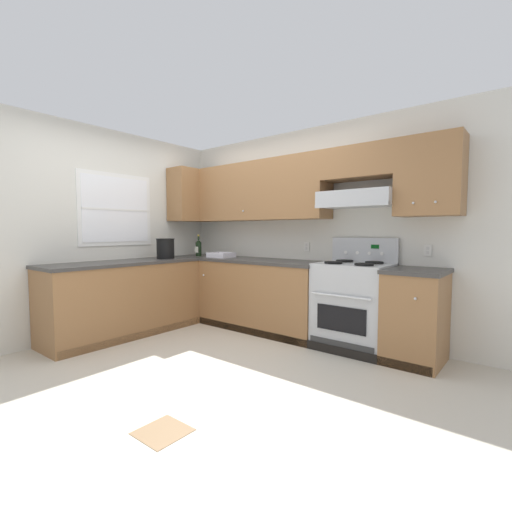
{
  "coord_description": "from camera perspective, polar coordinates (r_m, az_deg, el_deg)",
  "views": [
    {
      "loc": [
        2.73,
        -2.39,
        1.27
      ],
      "look_at": [
        0.26,
        0.7,
        1.0
      ],
      "focal_mm": 25.14,
      "sensor_mm": 36.0,
      "label": 1
    }
  ],
  "objects": [
    {
      "name": "wine_bottle",
      "position": [
        5.33,
        -9.13,
        1.33
      ],
      "size": [
        0.08,
        0.09,
        0.31
      ],
      "color": "black",
      "rests_on": "counter_back_run"
    },
    {
      "name": "bucket",
      "position": [
        4.89,
        -14.21,
        1.21
      ],
      "size": [
        0.24,
        0.24,
        0.27
      ],
      "color": "black",
      "rests_on": "counter_left_run"
    },
    {
      "name": "stove",
      "position": [
        4.04,
        15.19,
        -7.53
      ],
      "size": [
        0.76,
        0.62,
        1.2
      ],
      "color": "#B7BABC",
      "rests_on": "ground_plane"
    },
    {
      "name": "floor_accent_tile",
      "position": [
        2.6,
        -14.62,
        -25.39
      ],
      "size": [
        0.3,
        0.3,
        0.01
      ],
      "primitive_type": "cube",
      "color": "olive",
      "rests_on": "ground_plane"
    },
    {
      "name": "counter_back_run",
      "position": [
        4.6,
        1.92,
        -6.34
      ],
      "size": [
        3.6,
        0.65,
        0.91
      ],
      "color": "olive",
      "rests_on": "ground_plane"
    },
    {
      "name": "bowl",
      "position": [
        5.02,
        -5.57,
        0.04
      ],
      "size": [
        0.33,
        0.26,
        0.07
      ],
      "color": "silver",
      "rests_on": "counter_back_run"
    },
    {
      "name": "counter_left_run",
      "position": [
        4.7,
        -20.16,
        -6.35
      ],
      "size": [
        0.63,
        1.91,
        0.91
      ],
      "color": "olive",
      "rests_on": "ground_plane"
    },
    {
      "name": "ground_plane",
      "position": [
        3.84,
        -9.9,
        -15.47
      ],
      "size": [
        7.04,
        7.04,
        0.0
      ],
      "primitive_type": "plane",
      "color": "beige"
    },
    {
      "name": "wall_back",
      "position": [
        4.56,
        7.93,
        6.5
      ],
      "size": [
        4.68,
        0.57,
        2.55
      ],
      "color": "silver",
      "rests_on": "ground_plane"
    },
    {
      "name": "wall_left",
      "position": [
        5.05,
        -20.19,
        4.51
      ],
      "size": [
        0.47,
        4.0,
        2.55
      ],
      "color": "silver",
      "rests_on": "ground_plane"
    }
  ]
}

